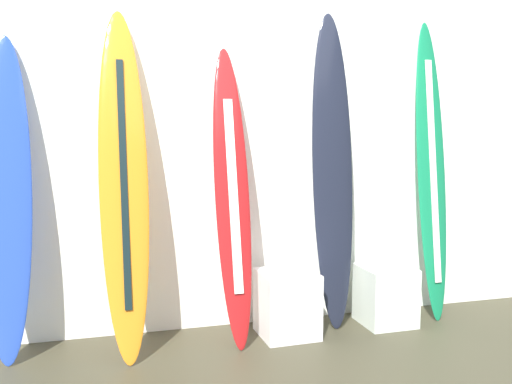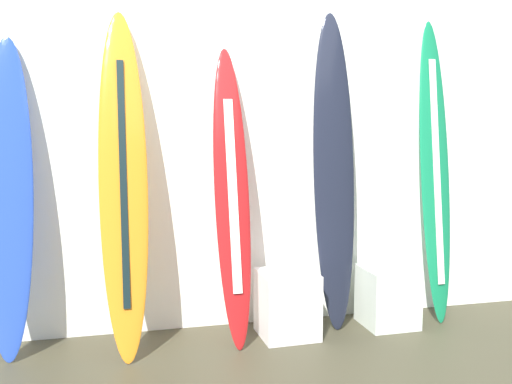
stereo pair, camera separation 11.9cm
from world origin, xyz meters
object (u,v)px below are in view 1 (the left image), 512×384
at_px(surfboard_charcoal, 333,173).
at_px(display_block_center, 287,304).
at_px(surfboard_crimson, 232,195).
at_px(display_block_left, 386,295).
at_px(surfboard_cobalt, 6,201).
at_px(surfboard_sunset, 124,183).
at_px(surfboard_emerald, 431,171).

distance_m(surfboard_charcoal, display_block_center, 0.96).
bearing_deg(surfboard_charcoal, surfboard_crimson, -172.56).
xyz_separation_m(surfboard_crimson, display_block_left, (1.13, 0.00, -0.76)).
xyz_separation_m(surfboard_cobalt, surfboard_sunset, (0.68, -0.10, 0.10)).
distance_m(surfboard_cobalt, surfboard_emerald, 2.88).
relative_size(surfboard_cobalt, display_block_left, 4.72).
distance_m(surfboard_emerald, display_block_left, 0.97).
bearing_deg(surfboard_charcoal, surfboard_cobalt, -179.57).
bearing_deg(display_block_center, surfboard_cobalt, 176.49).
bearing_deg(surfboard_crimson, display_block_left, 0.11).
xyz_separation_m(surfboard_emerald, display_block_left, (-0.39, -0.07, -0.88)).
bearing_deg(surfboard_cobalt, surfboard_emerald, -0.11).
xyz_separation_m(surfboard_charcoal, display_block_left, (0.39, -0.09, -0.88)).
distance_m(display_block_left, display_block_center, 0.76).
distance_m(surfboard_sunset, display_block_left, 2.01).
relative_size(display_block_left, display_block_center, 0.95).
height_order(surfboard_charcoal, display_block_center, surfboard_charcoal).
relative_size(surfboard_emerald, display_block_center, 4.96).
bearing_deg(surfboard_sunset, surfboard_crimson, 1.81).
relative_size(surfboard_cobalt, surfboard_crimson, 1.01).
bearing_deg(surfboard_emerald, display_block_center, -174.95).
bearing_deg(surfboard_emerald, display_block_left, -169.26).
bearing_deg(surfboard_crimson, surfboard_emerald, 2.85).
bearing_deg(surfboard_charcoal, surfboard_sunset, -175.25).
bearing_deg(display_block_center, display_block_left, 2.11).
xyz_separation_m(surfboard_cobalt, surfboard_crimson, (1.37, -0.08, 0.00)).
relative_size(surfboard_crimson, surfboard_charcoal, 0.88).
distance_m(surfboard_crimson, display_block_center, 0.84).
bearing_deg(display_block_left, display_block_center, -177.89).
bearing_deg(display_block_center, surfboard_charcoal, 18.28).
bearing_deg(display_block_left, surfboard_emerald, 10.74).
height_order(surfboard_cobalt, display_block_center, surfboard_cobalt).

